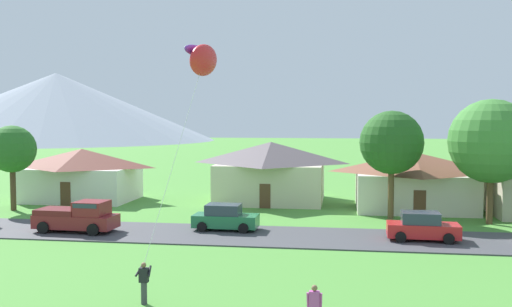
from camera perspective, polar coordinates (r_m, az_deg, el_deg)
road_strip at (r=35.57m, az=4.37°, el=-8.32°), size 160.00×6.25×0.08m
mountain_east_ridge at (r=196.74m, az=-19.30°, el=4.42°), size 102.34×102.34×21.90m
house_leftmost at (r=53.20m, az=-16.98°, el=-1.94°), size 9.78×6.83×4.62m
house_left_center at (r=47.72m, az=15.49°, el=-2.54°), size 9.79×7.93×4.62m
house_right_center at (r=50.29m, az=1.51°, el=-1.72°), size 9.81×8.57×5.26m
tree_near_left at (r=42.58m, az=13.40°, el=1.05°), size 4.63×4.63×7.90m
tree_center at (r=42.52m, az=22.45°, el=1.13°), size 5.82×5.82×8.68m
tree_right_of_center at (r=49.16m, az=-23.20°, el=0.38°), size 3.74×3.74×6.78m
parked_car_green_mid_east at (r=37.42m, az=-3.10°, el=-6.43°), size 4.24×2.15×1.68m
parked_car_red_east_end at (r=35.70m, az=16.27°, el=-7.06°), size 4.24×2.15×1.68m
pickup_truck_maroon_west_side at (r=38.49m, az=-17.36°, el=-6.02°), size 5.29×2.51×1.99m
kite_flyer_with_kite at (r=26.97m, az=-5.50°, el=8.69°), size 2.33×6.52×10.87m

